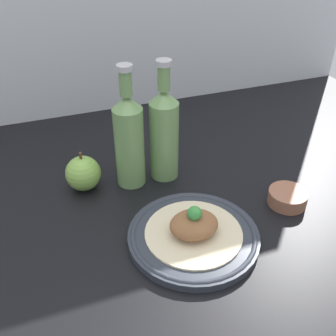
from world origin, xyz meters
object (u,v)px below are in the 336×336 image
plated_food (194,226)px  cider_bottle_right (164,132)px  dipping_bowl (287,198)px  apple (83,173)px  plate (193,236)px  cider_bottle_left (127,139)px

plated_food → cider_bottle_right: cider_bottle_right is taller
plated_food → dipping_bowl: size_ratio=2.27×
cider_bottle_right → plated_food: bearing=-95.1°
plated_food → cider_bottle_right: size_ratio=0.67×
cider_bottle_right → dipping_bowl: cider_bottle_right is taller
cider_bottle_right → apple: cider_bottle_right is taller
plate → dipping_bowl: 24.27cm
plated_food → dipping_bowl: (24.03, 3.33, -1.87)cm
plate → dipping_bowl: (24.03, 3.33, 0.58)cm
plated_food → cider_bottle_left: bearing=106.2°
plated_food → cider_bottle_left: cider_bottle_left is taller
plate → cider_bottle_left: bearing=106.2°
plated_food → cider_bottle_right: bearing=84.9°
plated_food → apple: (-17.30, 24.49, 0.62)cm
dipping_bowl → cider_bottle_left: bearing=147.2°
apple → cider_bottle_right: bearing=-3.8°
apple → dipping_bowl: 46.49cm
plated_food → cider_bottle_left: size_ratio=0.67×
apple → dipping_bowl: (41.32, -21.15, -2.49)cm
dipping_bowl → plated_food: bearing=-172.1°
plate → apple: apple is taller
dipping_bowl → plate: bearing=-172.1°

